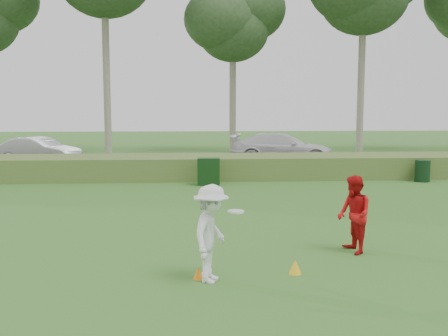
{
  "coord_description": "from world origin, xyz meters",
  "views": [
    {
      "loc": [
        -0.89,
        -8.83,
        2.77
      ],
      "look_at": [
        0.0,
        4.0,
        1.3
      ],
      "focal_mm": 40.0,
      "sensor_mm": 36.0,
      "label": 1
    }
  ],
  "objects": [
    {
      "name": "ground",
      "position": [
        0.0,
        0.0,
        0.0
      ],
      "size": [
        120.0,
        120.0,
        0.0
      ],
      "primitive_type": "plane",
      "color": "#2C6220",
      "rests_on": "ground"
    },
    {
      "name": "reed_strip",
      "position": [
        0.0,
        12.0,
        0.45
      ],
      "size": [
        80.0,
        3.0,
        0.9
      ],
      "primitive_type": "cube",
      "color": "#476629",
      "rests_on": "ground"
    },
    {
      "name": "park_road",
      "position": [
        0.0,
        17.0,
        0.03
      ],
      "size": [
        80.0,
        6.0,
        0.06
      ],
      "primitive_type": "cube",
      "color": "#2D2D2D",
      "rests_on": "ground"
    },
    {
      "name": "tree_4",
      "position": [
        2.0,
        24.5,
        8.59
      ],
      "size": [
        6.24,
        6.24,
        11.5
      ],
      "color": "gray",
      "rests_on": "ground"
    },
    {
      "name": "player_white",
      "position": [
        -0.55,
        -0.94,
        0.8
      ],
      "size": [
        0.99,
        1.18,
        1.6
      ],
      "rotation": [
        0.0,
        0.0,
        1.21
      ],
      "color": "silver",
      "rests_on": "ground"
    },
    {
      "name": "player_red",
      "position": [
        2.31,
        0.53,
        0.76
      ],
      "size": [
        0.66,
        0.8,
        1.53
      ],
      "primitive_type": "imported",
      "rotation": [
        0.0,
        0.0,
        -1.46
      ],
      "color": "red",
      "rests_on": "ground"
    },
    {
      "name": "cone_orange",
      "position": [
        -0.76,
        -0.8,
        0.1
      ],
      "size": [
        0.18,
        0.18,
        0.2
      ],
      "primitive_type": "cone",
      "color": "orange",
      "rests_on": "ground"
    },
    {
      "name": "cone_yellow",
      "position": [
        0.9,
        -0.65,
        0.12
      ],
      "size": [
        0.22,
        0.22,
        0.25
      ],
      "primitive_type": "cone",
      "color": "yellow",
      "rests_on": "ground"
    },
    {
      "name": "utility_cabinet",
      "position": [
        -0.18,
        9.73,
        0.51
      ],
      "size": [
        0.86,
        0.59,
        1.02
      ],
      "primitive_type": "cube",
      "rotation": [
        0.0,
        0.0,
        -0.1
      ],
      "color": "black",
      "rests_on": "ground"
    },
    {
      "name": "trash_bin",
      "position": [
        8.26,
        10.06,
        0.43
      ],
      "size": [
        0.65,
        0.65,
        0.85
      ],
      "primitive_type": "cylinder",
      "rotation": [
        0.0,
        0.0,
        -0.16
      ],
      "color": "black",
      "rests_on": "ground"
    },
    {
      "name": "car_mid",
      "position": [
        -8.44,
        16.74,
        0.77
      ],
      "size": [
        4.54,
        2.99,
        1.41
      ],
      "primitive_type": "imported",
      "rotation": [
        0.0,
        0.0,
        1.19
      ],
      "color": "silver",
      "rests_on": "park_road"
    },
    {
      "name": "car_right",
      "position": [
        3.97,
        16.96,
        0.84
      ],
      "size": [
        5.71,
        3.27,
        1.56
      ],
      "primitive_type": "imported",
      "rotation": [
        0.0,
        0.0,
        1.36
      ],
      "color": "silver",
      "rests_on": "park_road"
    }
  ]
}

